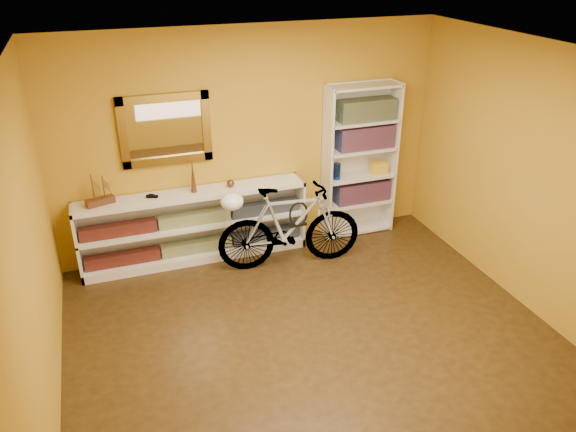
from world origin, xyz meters
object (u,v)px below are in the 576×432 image
object	(u,v)px
console_unit	(195,226)
bookcase	(360,161)
bicycle	(290,226)
helmet	(232,202)

from	to	relation	value
console_unit	bookcase	size ratio (longest dim) A/B	1.37
bicycle	console_unit	bearing A→B (deg)	69.64
bookcase	helmet	xyz separation A→B (m)	(-1.73, -0.45, -0.09)
bicycle	helmet	xyz separation A→B (m)	(-0.63, 0.07, 0.37)
console_unit	bookcase	bearing A→B (deg)	0.69
bookcase	bicycle	bearing A→B (deg)	-154.52
console_unit	bookcase	distance (m)	2.14
helmet	bookcase	bearing A→B (deg)	14.61
bookcase	helmet	world-z (taller)	bookcase
helmet	bicycle	bearing A→B (deg)	-6.34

